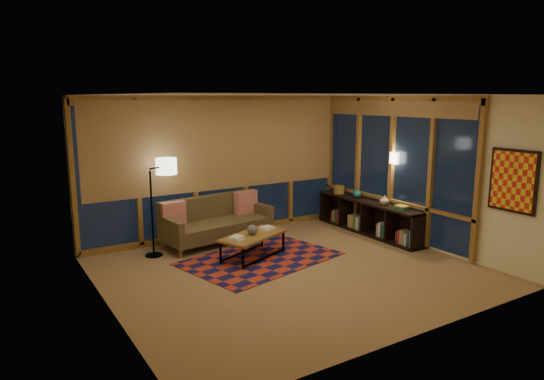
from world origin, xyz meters
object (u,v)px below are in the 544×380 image
coffee_table (253,246)px  sofa (217,221)px  bookshelf (368,217)px  floor_lamp (152,209)px

coffee_table → sofa: bearing=74.1°
sofa → bookshelf: 2.99m
floor_lamp → bookshelf: size_ratio=0.63×
sofa → bookshelf: size_ratio=0.77×
sofa → bookshelf: (2.82, -0.99, -0.09)m
floor_lamp → bookshelf: 4.20m
sofa → coffee_table: 1.13m
floor_lamp → bookshelf: floor_lamp is taller
bookshelf → sofa: bearing=160.6°
sofa → bookshelf: sofa is taller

